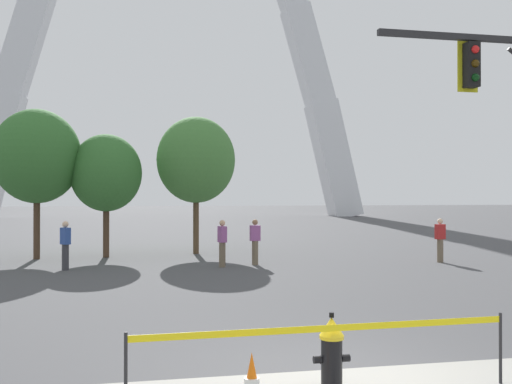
{
  "coord_description": "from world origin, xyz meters",
  "views": [
    {
      "loc": [
        -2.33,
        -6.93,
        2.42
      ],
      "look_at": [
        -0.05,
        5.0,
        2.5
      ],
      "focal_mm": 38.4,
      "sensor_mm": 36.0,
      "label": 1
    }
  ],
  "objects": [
    {
      "name": "tree_left_mid",
      "position": [
        -4.08,
        15.24,
        3.3
      ],
      "size": [
        2.76,
        2.76,
        4.83
      ],
      "color": "#473323",
      "rests_on": "ground"
    },
    {
      "name": "monument_arch",
      "position": [
        0.0,
        54.41,
        20.37
      ],
      "size": [
        43.64,
        3.25,
        47.35
      ],
      "color": "silver",
      "rests_on": "ground"
    },
    {
      "name": "tree_far_left",
      "position": [
        -6.63,
        15.08,
        3.91
      ],
      "size": [
        3.27,
        3.27,
        5.72
      ],
      "color": "#473323",
      "rests_on": "ground"
    },
    {
      "name": "caution_tape_barrier",
      "position": [
        -0.27,
        -0.68,
        0.62
      ],
      "size": [
        4.72,
        0.15,
        0.91
      ],
      "color": "#232326",
      "rests_on": "ground"
    },
    {
      "name": "pedestrian_walking_right",
      "position": [
        1.22,
        11.81,
        0.82
      ],
      "size": [
        0.36,
        0.24,
        1.59
      ],
      "color": "brown",
      "rests_on": "ground"
    },
    {
      "name": "fire_hydrant",
      "position": [
        -0.16,
        -0.52,
        0.47
      ],
      "size": [
        0.46,
        0.48,
        0.99
      ],
      "color": "black",
      "rests_on": "ground"
    },
    {
      "name": "pedestrian_standing_center",
      "position": [
        0.02,
        11.44,
        0.82
      ],
      "size": [
        0.3,
        0.39,
        1.59
      ],
      "color": "brown",
      "rests_on": "ground"
    },
    {
      "name": "pedestrian_walking_left",
      "position": [
        -5.07,
        11.62,
        0.82
      ],
      "size": [
        0.37,
        0.39,
        1.59
      ],
      "color": "#38383D",
      "rests_on": "ground"
    },
    {
      "name": "tree_center_left",
      "position": [
        -0.51,
        15.89,
        3.9
      ],
      "size": [
        3.25,
        3.25,
        5.7
      ],
      "color": "brown",
      "rests_on": "ground"
    },
    {
      "name": "pedestrian_near_trees",
      "position": [
        7.95,
        11.27,
        0.82
      ],
      "size": [
        0.37,
        0.25,
        1.59
      ],
      "color": "brown",
      "rests_on": "ground"
    },
    {
      "name": "ground_plane",
      "position": [
        0.0,
        0.0,
        0.0
      ],
      "size": [
        240.0,
        240.0,
        0.0
      ],
      "primitive_type": "plane",
      "color": "#474749"
    }
  ]
}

